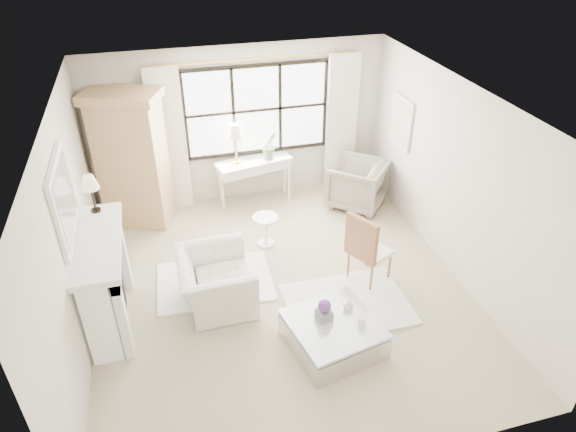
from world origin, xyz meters
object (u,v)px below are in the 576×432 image
(club_armchair, at_px, (216,281))
(armoire, at_px, (132,159))
(coffee_table, at_px, (333,335))
(console_table, at_px, (254,181))

(club_armchair, bearing_deg, armoire, 20.42)
(coffee_table, bearing_deg, console_table, 81.36)
(armoire, height_order, console_table, armoire)
(console_table, xyz_separation_m, coffee_table, (0.18, -3.66, -0.22))
(console_table, height_order, coffee_table, console_table)
(club_armchair, relative_size, coffee_table, 0.93)
(console_table, relative_size, club_armchair, 1.25)
(console_table, bearing_deg, club_armchair, -125.00)
(console_table, distance_m, club_armchair, 2.72)
(coffee_table, bearing_deg, armoire, 109.90)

